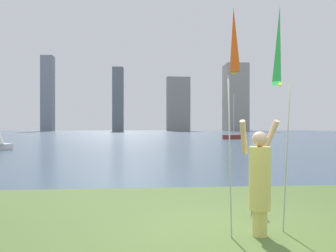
% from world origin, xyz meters
% --- Properties ---
extents(ground, '(120.00, 138.00, 0.12)m').
position_xyz_m(ground, '(0.00, 50.95, -0.06)').
color(ground, '#4C662D').
extents(person, '(0.67, 0.50, 1.84)m').
position_xyz_m(person, '(0.26, -0.18, 0.90)').
color(person, '#D8CC66').
rests_on(person, ground).
extents(kite_flag_left, '(0.16, 0.49, 3.55)m').
position_xyz_m(kite_flag_left, '(-0.20, -0.36, 2.95)').
color(kite_flag_left, '#B2B2B7').
rests_on(kite_flag_left, ground).
extents(kite_flag_right, '(0.16, 0.63, 3.77)m').
position_xyz_m(kite_flag_right, '(0.72, 0.20, 3.02)').
color(kite_flag_right, '#B2B2B7').
rests_on(kite_flag_right, ground).
extents(bag, '(0.18, 0.17, 0.26)m').
position_xyz_m(bag, '(0.62, 0.93, 0.13)').
color(bag, '#4C4742').
rests_on(bag, ground).
extents(sailboat_6, '(3.13, 2.14, 5.83)m').
position_xyz_m(sailboat_6, '(10.64, 38.34, 0.37)').
color(sailboat_6, maroon).
rests_on(sailboat_6, ground).
extents(skyline_tower_0, '(3.67, 4.22, 24.14)m').
position_xyz_m(skyline_tower_0, '(-30.84, 108.71, 12.07)').
color(skyline_tower_0, gray).
rests_on(skyline_tower_0, ground).
extents(skyline_tower_1, '(3.51, 4.27, 20.64)m').
position_xyz_m(skyline_tower_1, '(-8.31, 108.07, 10.32)').
color(skyline_tower_1, slate).
rests_on(skyline_tower_1, ground).
extents(skyline_tower_2, '(7.75, 3.53, 17.89)m').
position_xyz_m(skyline_tower_2, '(11.55, 109.24, 8.95)').
color(skyline_tower_2, gray).
rests_on(skyline_tower_2, ground).
extents(skyline_tower_3, '(7.14, 7.73, 22.13)m').
position_xyz_m(skyline_tower_3, '(30.55, 107.27, 11.07)').
color(skyline_tower_3, gray).
rests_on(skyline_tower_3, ground).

